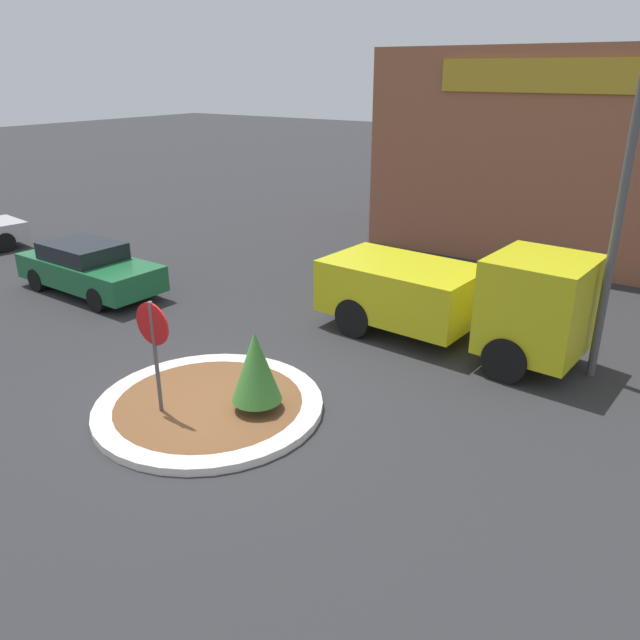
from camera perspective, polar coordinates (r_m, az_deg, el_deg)
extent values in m
plane|color=#2D2D30|center=(11.43, -10.06, -7.99)|extent=(120.00, 120.00, 0.00)
cylinder|color=silver|center=(11.39, -10.08, -7.69)|extent=(4.05, 4.05, 0.14)
cylinder|color=brown|center=(11.39, -10.08, -7.68)|extent=(3.32, 3.32, 0.14)
cylinder|color=#4C4C51|center=(10.85, -14.74, -3.71)|extent=(0.07, 0.07, 2.15)
cylinder|color=#B71414|center=(10.58, -15.09, -0.35)|extent=(0.74, 0.03, 0.74)
cylinder|color=brown|center=(10.99, -5.75, -7.63)|extent=(0.08, 0.08, 0.18)
cone|color=#3D7F33|center=(10.65, -5.90, -4.22)|extent=(0.87, 0.87, 1.27)
cube|color=gold|center=(12.97, 19.32, 1.36)|extent=(1.98, 2.11, 1.89)
cube|color=gold|center=(14.29, 7.44, 2.82)|extent=(3.59, 2.32, 1.20)
cube|color=black|center=(12.70, 22.21, 2.10)|extent=(0.16, 1.77, 0.66)
cylinder|color=black|center=(14.20, 19.55, -0.84)|extent=(0.91, 0.29, 0.90)
cylinder|color=black|center=(12.52, 16.56, -3.53)|extent=(0.91, 0.29, 0.90)
cylinder|color=black|center=(15.56, 7.19, 2.26)|extent=(0.91, 0.29, 0.90)
cylinder|color=black|center=(14.04, 3.09, 0.21)|extent=(0.91, 0.29, 0.90)
cube|color=#1E6638|center=(17.91, -20.27, 4.18)|extent=(4.39, 1.86, 0.67)
cube|color=black|center=(17.94, -20.89, 5.95)|extent=(2.13, 1.58, 0.43)
cylinder|color=black|center=(17.37, -15.51, 3.23)|extent=(0.63, 0.21, 0.62)
cylinder|color=black|center=(16.51, -19.73, 1.76)|extent=(0.63, 0.21, 0.62)
cylinder|color=black|center=(19.48, -20.52, 4.63)|extent=(0.63, 0.21, 0.62)
cylinder|color=black|center=(18.71, -24.46, 3.36)|extent=(0.63, 0.21, 0.62)
cylinder|color=black|center=(23.28, -26.85, 6.35)|extent=(0.29, 0.67, 0.65)
cylinder|color=#4C4C51|center=(12.53, 25.81, 9.49)|extent=(0.16, 0.16, 6.80)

